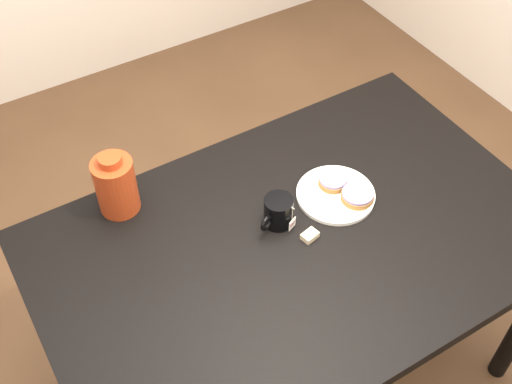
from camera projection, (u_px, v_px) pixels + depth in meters
ground_plane at (287, 369)px, 2.30m from camera, size 4.00×4.00×0.00m
table at (296, 258)px, 1.81m from camera, size 1.40×0.90×0.75m
plate at (336, 194)px, 1.85m from camera, size 0.23×0.23×0.02m
bagel_back at (333, 181)px, 1.86m from camera, size 0.11×0.11×0.03m
bagel_front at (357, 196)px, 1.82m from camera, size 0.13×0.13×0.03m
mug at (278, 212)px, 1.75m from camera, size 0.13×0.11×0.09m
teabag_pouch at (310, 236)px, 1.74m from camera, size 0.05×0.04×0.02m
bagel_package at (116, 185)px, 1.76m from camera, size 0.12×0.12×0.20m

